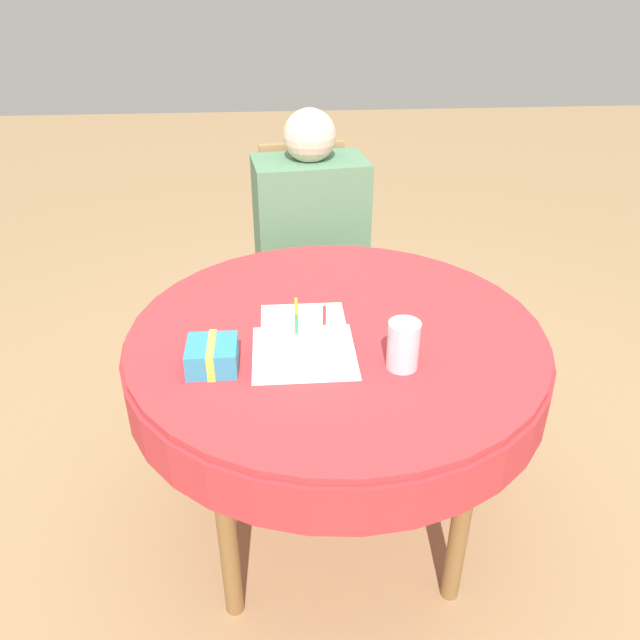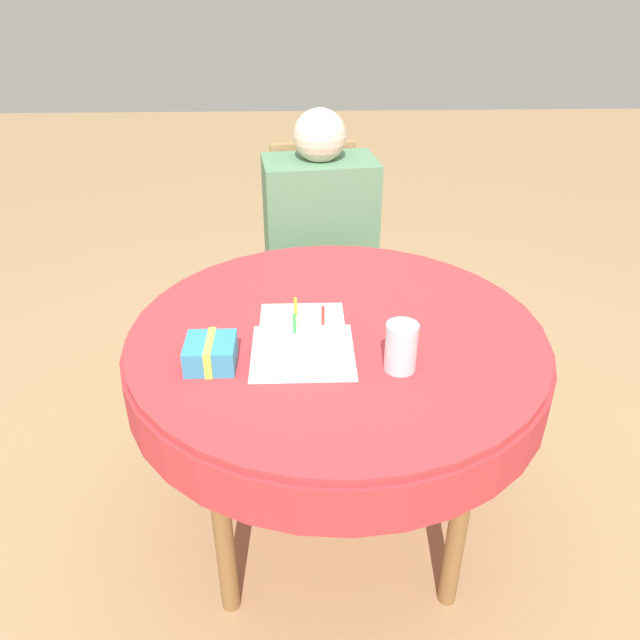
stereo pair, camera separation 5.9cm
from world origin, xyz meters
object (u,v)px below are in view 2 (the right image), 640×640
object	(u,v)px
drinking_glass	(401,347)
chair	(317,263)
birthday_cake	(303,338)
person	(321,232)
gift_box	(211,353)

from	to	relation	value
drinking_glass	chair	bearing A→B (deg)	99.04
birthday_cake	chair	bearing A→B (deg)	86.29
chair	person	world-z (taller)	person
birthday_cake	drinking_glass	xyz separation A→B (m)	(0.23, -0.08, 0.02)
person	drinking_glass	distance (m)	0.98
chair	gift_box	world-z (taller)	chair
person	birthday_cake	size ratio (longest dim) A/B	5.41
birthday_cake	drinking_glass	world-z (taller)	birthday_cake
person	gift_box	xyz separation A→B (m)	(-0.29, -0.93, 0.08)
birthday_cake	drinking_glass	distance (m)	0.24
drinking_glass	gift_box	world-z (taller)	drinking_glass
birthday_cake	gift_box	world-z (taller)	birthday_cake
gift_box	person	bearing A→B (deg)	72.45
chair	drinking_glass	distance (m)	1.10
person	birthday_cake	bearing A→B (deg)	-101.72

